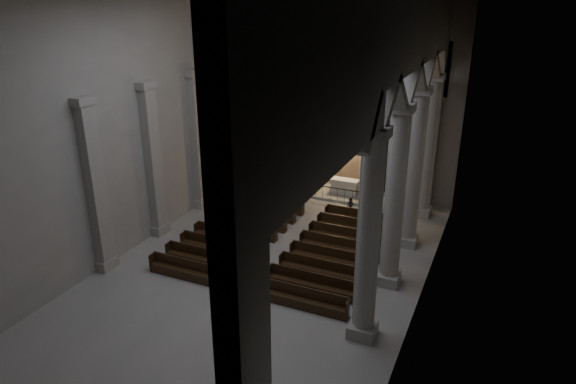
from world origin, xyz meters
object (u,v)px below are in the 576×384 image
object	(u,v)px
altar	(345,186)
altar_rail	(330,191)
worshipper	(350,207)
candle_stand_left	(287,189)
pews	(284,244)
candle_stand_right	(366,203)

from	to	relation	value
altar	altar_rail	xyz separation A→B (m)	(-0.51, -1.28, 0.02)
altar_rail	worshipper	bearing A→B (deg)	-43.70
candle_stand_left	pews	world-z (taller)	candle_stand_left
worshipper	altar	bearing A→B (deg)	126.31
candle_stand_right	worshipper	xyz separation A→B (m)	(-0.56, -1.38, 0.16)
pews	altar_rail	bearing A→B (deg)	90.00
candle_stand_right	pews	distance (m)	6.92
worshipper	candle_stand_right	bearing A→B (deg)	80.58
candle_stand_right	pews	world-z (taller)	candle_stand_right
pews	worshipper	size ratio (longest dim) A/B	8.04
altar_rail	pews	bearing A→B (deg)	-90.00
candle_stand_right	pews	xyz separation A→B (m)	(-2.40, -6.49, -0.14)
altar_rail	candle_stand_left	xyz separation A→B (m)	(-2.78, -0.14, -0.26)
altar	candle_stand_left	world-z (taller)	candle_stand_left
altar	candle_stand_right	bearing A→B (deg)	-41.25
altar	worshipper	size ratio (longest dim) A/B	1.51
altar_rail	candle_stand_right	size ratio (longest dim) A/B	3.06
altar_rail	pews	xyz separation A→B (m)	(-0.00, -6.86, -0.34)
candle_stand_left	worshipper	distance (m)	4.89
altar	altar_rail	size ratio (longest dim) A/B	0.37
altar	candle_stand_left	bearing A→B (deg)	-156.55
altar_rail	worshipper	xyz separation A→B (m)	(1.83, -1.75, -0.04)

